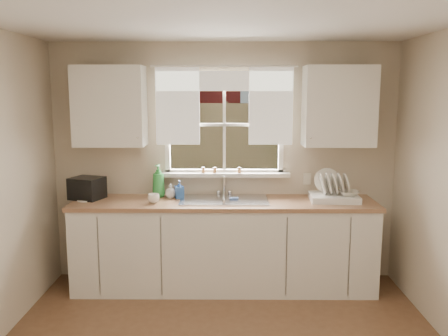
{
  "coord_description": "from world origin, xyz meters",
  "views": [
    {
      "loc": [
        0.04,
        -2.96,
        2.0
      ],
      "look_at": [
        0.0,
        1.65,
        1.25
      ],
      "focal_mm": 38.0,
      "sensor_mm": 36.0,
      "label": 1
    }
  ],
  "objects_px": {
    "soap_bottle_a": "(158,181)",
    "black_appliance": "(87,188)",
    "cup": "(154,198)",
    "dish_rack": "(334,193)"
  },
  "relations": [
    {
      "from": "dish_rack",
      "to": "soap_bottle_a",
      "type": "height_order",
      "value": "soap_bottle_a"
    },
    {
      "from": "soap_bottle_a",
      "to": "black_appliance",
      "type": "xyz_separation_m",
      "value": [
        -0.72,
        -0.1,
        -0.06
      ]
    },
    {
      "from": "dish_rack",
      "to": "cup",
      "type": "distance_m",
      "value": 1.8
    },
    {
      "from": "black_appliance",
      "to": "cup",
      "type": "bearing_deg",
      "value": 5.59
    },
    {
      "from": "soap_bottle_a",
      "to": "black_appliance",
      "type": "height_order",
      "value": "soap_bottle_a"
    },
    {
      "from": "soap_bottle_a",
      "to": "cup",
      "type": "bearing_deg",
      "value": -75.23
    },
    {
      "from": "cup",
      "to": "black_appliance",
      "type": "distance_m",
      "value": 0.73
    },
    {
      "from": "dish_rack",
      "to": "black_appliance",
      "type": "relative_size",
      "value": 1.63
    },
    {
      "from": "dish_rack",
      "to": "black_appliance",
      "type": "height_order",
      "value": "dish_rack"
    },
    {
      "from": "cup",
      "to": "black_appliance",
      "type": "bearing_deg",
      "value": 167.79
    }
  ]
}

